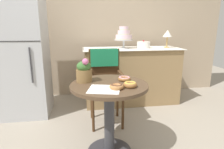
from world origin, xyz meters
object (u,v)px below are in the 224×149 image
(cafe_table, at_px, (109,105))
(donut_mid, at_px, (130,84))
(wicker_chair, at_px, (105,74))
(refrigerator, at_px, (23,55))
(donut_side, at_px, (116,86))
(table_lamp, at_px, (167,34))
(tiered_cake_stand, at_px, (124,36))
(flower_vase, at_px, (84,71))
(donut_front, at_px, (124,78))
(round_layer_cake, at_px, (143,45))

(cafe_table, distance_m, donut_mid, 0.31)
(cafe_table, height_order, donut_mid, donut_mid)
(cafe_table, relative_size, wicker_chair, 0.75)
(wicker_chair, xyz_separation_m, refrigerator, (-1.09, 0.41, 0.21))
(wicker_chair, bearing_deg, donut_side, -91.63)
(table_lamp, bearing_deg, donut_mid, -124.31)
(donut_mid, height_order, refrigerator, refrigerator)
(tiered_cake_stand, bearing_deg, wicker_chair, -121.49)
(flower_vase, distance_m, table_lamp, 1.84)
(refrigerator, bearing_deg, donut_front, -39.77)
(refrigerator, bearing_deg, round_layer_cake, 5.88)
(donut_side, height_order, tiered_cake_stand, tiered_cake_stand)
(wicker_chair, distance_m, donut_front, 0.62)
(cafe_table, bearing_deg, table_lamp, 48.82)
(round_layer_cake, height_order, table_lamp, table_lamp)
(flower_vase, height_order, table_lamp, table_lamp)
(tiered_cake_stand, height_order, refrigerator, refrigerator)
(donut_mid, xyz_separation_m, tiered_cake_stand, (0.25, 1.42, 0.36))
(flower_vase, relative_size, round_layer_cake, 1.12)
(refrigerator, bearing_deg, tiered_cake_stand, 7.77)
(donut_front, bearing_deg, cafe_table, -151.02)
(donut_mid, bearing_deg, donut_front, 91.14)
(donut_mid, xyz_separation_m, donut_side, (-0.13, -0.03, -0.00))
(round_layer_cake, bearing_deg, donut_front, -115.61)
(donut_mid, bearing_deg, wicker_chair, 98.52)
(refrigerator, bearing_deg, flower_vase, -50.21)
(donut_mid, height_order, flower_vase, flower_vase)
(tiered_cake_stand, bearing_deg, refrigerator, -172.23)
(cafe_table, distance_m, donut_side, 0.29)
(wicker_chair, relative_size, donut_front, 7.65)
(flower_vase, bearing_deg, donut_front, -2.97)
(tiered_cake_stand, distance_m, table_lamp, 0.72)
(donut_mid, height_order, donut_side, donut_mid)
(flower_vase, xyz_separation_m, tiered_cake_stand, (0.64, 1.19, 0.27))
(donut_mid, distance_m, tiered_cake_stand, 1.49)
(cafe_table, height_order, round_layer_cake, round_layer_cake)
(donut_front, relative_size, donut_mid, 1.03)
(wicker_chair, distance_m, tiered_cake_stand, 0.85)
(wicker_chair, xyz_separation_m, donut_front, (0.12, -0.60, 0.10))
(cafe_table, bearing_deg, tiered_cake_stand, 72.26)
(cafe_table, xyz_separation_m, table_lamp, (1.14, 1.30, 0.61))
(wicker_chair, distance_m, refrigerator, 1.19)
(flower_vase, bearing_deg, wicker_chair, 65.14)
(donut_front, height_order, table_lamp, table_lamp)
(donut_mid, bearing_deg, round_layer_cake, 68.02)
(donut_front, xyz_separation_m, table_lamp, (0.98, 1.21, 0.38))
(table_lamp, bearing_deg, cafe_table, -131.18)
(round_layer_cake, bearing_deg, donut_mid, -111.98)
(donut_side, bearing_deg, round_layer_cake, 64.24)
(donut_front, bearing_deg, round_layer_cake, 64.39)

